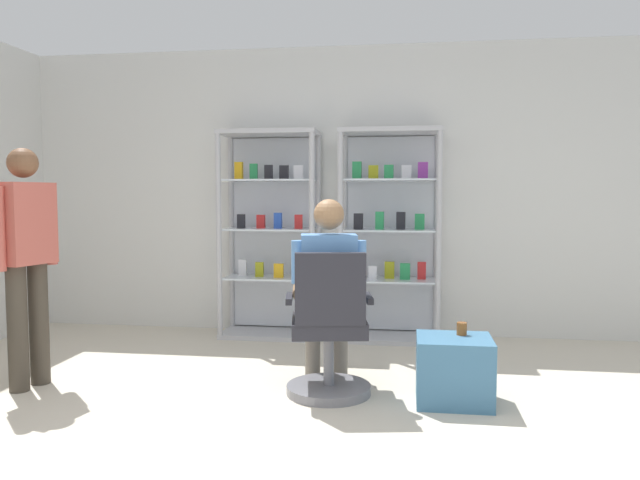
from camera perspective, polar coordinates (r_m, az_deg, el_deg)
The scene contains 9 objects.
ground_plane at distance 3.18m, azimuth -5.84°, elevation -20.27°, with size 7.20×7.20×0.00m, color beige.
back_wall at distance 5.85m, azimuth 1.21°, elevation 4.57°, with size 6.00×0.10×2.70m, color silver.
display_cabinet_left at distance 5.72m, azimuth -4.57°, elevation 0.70°, with size 0.90×0.45×1.90m.
display_cabinet_right at distance 5.58m, azimuth 6.52°, elevation 0.61°, with size 0.90×0.45×1.90m.
office_chair at distance 4.02m, azimuth 0.86°, elevation -9.05°, with size 0.60×0.56×0.96m.
seated_shopkeeper at distance 4.12m, azimuth 0.76°, elevation -4.21°, with size 0.53×0.61×1.29m.
storage_crate at distance 4.04m, azimuth 12.39°, elevation -11.77°, with size 0.47×0.41×0.42m, color teal.
tea_glass at distance 4.06m, azimuth 13.09°, elevation -8.06°, with size 0.07×0.07×0.08m, color brown.
standing_customer at distance 4.58m, azimuth -25.76°, elevation -0.99°, with size 0.30×0.51×1.63m.
Camera 1 is at (0.71, -2.80, 1.32)m, focal length 34.29 mm.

